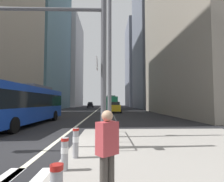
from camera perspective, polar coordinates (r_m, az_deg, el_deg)
ground_plane at (r=27.88m, az=-6.61°, el=-7.44°), size 160.00×160.00×0.00m
median_island at (r=7.60m, az=23.46°, el=-17.12°), size 9.00×10.00×0.15m
lane_centre_line at (r=37.84m, az=-5.27°, el=-6.42°), size 0.20×80.00×0.01m
office_tower_left_mid at (r=59.41m, az=-20.75°, el=19.60°), size 10.46×25.23×50.10m
office_tower_left_far at (r=81.28m, az=-14.80°, el=8.48°), size 13.08×22.28×37.40m
office_tower_right_mid at (r=57.63m, az=13.76°, el=16.51°), size 11.71×18.12×43.16m
office_tower_right_far at (r=78.50m, az=9.26°, el=8.15°), size 12.26×16.73×35.57m
city_bus_blue_oncoming at (r=16.35m, az=-25.87°, el=-3.42°), size 2.95×12.03×3.40m
city_bus_red_receding at (r=43.51m, az=-0.43°, el=-3.65°), size 2.93×11.74×3.40m
city_bus_red_distant at (r=62.07m, az=-1.47°, el=-3.63°), size 2.80×11.62×3.40m
car_oncoming_mid at (r=61.88m, az=-6.91°, el=-4.39°), size 2.20×4.21×1.94m
car_receding_near at (r=32.13m, az=1.11°, el=-5.19°), size 2.18×4.42×1.94m
traffic_signal_gantry at (r=7.64m, az=-20.99°, el=13.83°), size 6.90×0.65×6.00m
street_lamp_post at (r=9.68m, az=-0.79°, el=16.93°), size 5.50×0.32×8.00m
bollard_left at (r=5.01m, az=-14.87°, el=-18.33°), size 0.20×0.20×0.82m
bollard_right at (r=5.96m, az=-11.51°, el=-15.44°), size 0.20×0.20×0.92m
pedestrian_railing at (r=8.62m, az=0.97°, el=-10.38°), size 0.06×4.16×0.98m
pedestrian_waiting at (r=3.47m, az=-1.55°, el=-18.05°), size 0.45×0.43×1.59m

